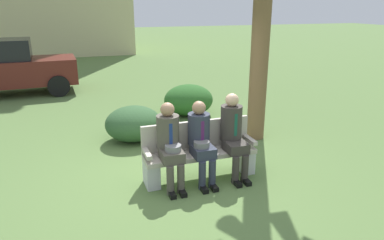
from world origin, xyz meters
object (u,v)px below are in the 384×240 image
(parked_car_near, at_px, (7,68))
(shrub_near_bench, at_px, (189,100))
(seated_man_left, at_px, (170,141))
(park_bench, at_px, (199,152))
(seated_man_right, at_px, (233,131))
(seated_man_middle, at_px, (201,138))
(shrub_mid_lawn, at_px, (134,124))

(parked_car_near, bearing_deg, shrub_near_bench, -39.45)
(seated_man_left, distance_m, parked_car_near, 7.78)
(park_bench, distance_m, parked_car_near, 7.89)
(seated_man_right, bearing_deg, park_bench, 167.17)
(seated_man_left, xyz_separation_m, seated_man_right, (1.04, 0.01, 0.03))
(park_bench, xyz_separation_m, seated_man_middle, (-0.02, -0.13, 0.29))
(shrub_near_bench, bearing_deg, seated_man_left, -112.75)
(seated_man_middle, xyz_separation_m, shrub_near_bench, (0.93, 3.39, -0.32))
(seated_man_right, xyz_separation_m, shrub_mid_lawn, (-1.23, 2.06, -0.39))
(park_bench, relative_size, seated_man_middle, 1.41)
(park_bench, bearing_deg, seated_man_middle, -99.12)
(seated_man_right, height_order, parked_car_near, parked_car_near)
(shrub_mid_lawn, bearing_deg, seated_man_left, -84.68)
(seated_man_right, relative_size, shrub_mid_lawn, 1.18)
(park_bench, bearing_deg, seated_man_left, -165.64)
(seated_man_right, bearing_deg, seated_man_middle, -178.62)
(seated_man_left, distance_m, seated_man_middle, 0.49)
(park_bench, xyz_separation_m, seated_man_left, (-0.51, -0.13, 0.30))
(park_bench, distance_m, seated_man_right, 0.63)
(seated_man_middle, xyz_separation_m, parked_car_near, (-3.61, 7.13, 0.13))
(seated_man_right, distance_m, parked_car_near, 8.24)
(shrub_near_bench, height_order, parked_car_near, parked_car_near)
(seated_man_left, xyz_separation_m, shrub_mid_lawn, (-0.19, 2.07, -0.36))
(park_bench, bearing_deg, parked_car_near, 117.42)
(park_bench, distance_m, shrub_mid_lawn, 2.07)
(parked_car_near, bearing_deg, seated_man_left, -66.37)
(seated_man_right, relative_size, shrub_near_bench, 1.09)
(seated_man_right, bearing_deg, parked_car_near, 120.29)
(seated_man_middle, bearing_deg, shrub_mid_lawn, 108.24)
(seated_man_left, height_order, parked_car_near, parked_car_near)
(park_bench, height_order, seated_man_right, seated_man_right)
(seated_man_middle, relative_size, parked_car_near, 0.32)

